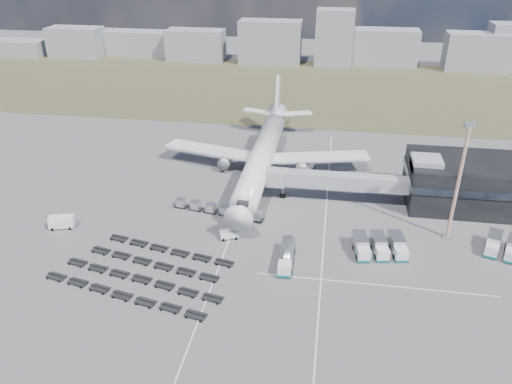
# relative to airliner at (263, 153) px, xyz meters

# --- Properties ---
(ground) EXTENTS (420.00, 420.00, 0.00)m
(ground) POSITION_rel_airliner_xyz_m (0.00, -32.38, -5.29)
(ground) COLOR #565659
(ground) RESTS_ON ground
(grass_strip) EXTENTS (420.00, 90.00, 0.01)m
(grass_strip) POSITION_rel_airliner_xyz_m (0.00, 77.62, -5.29)
(grass_strip) COLOR #4E4D2E
(grass_strip) RESTS_ON ground
(lane_markings) EXTENTS (47.12, 110.00, 0.01)m
(lane_markings) POSITION_rel_airliner_xyz_m (9.77, -29.38, -5.29)
(lane_markings) COLOR silver
(lane_markings) RESTS_ON ground
(terminal) EXTENTS (30.40, 16.40, 11.00)m
(terminal) POSITION_rel_airliner_xyz_m (47.77, -8.41, -0.04)
(terminal) COLOR black
(terminal) RESTS_ON ground
(jet_bridge) EXTENTS (30.30, 3.80, 7.05)m
(jet_bridge) POSITION_rel_airliner_xyz_m (15.90, -11.95, -0.24)
(jet_bridge) COLOR #939399
(jet_bridge) RESTS_ON ground
(airliner) EXTENTS (51.59, 64.53, 17.62)m
(airliner) POSITION_rel_airliner_xyz_m (0.00, 0.00, 0.00)
(airliner) COLOR white
(airliner) RESTS_ON ground
(skyline) EXTENTS (306.90, 21.51, 23.67)m
(skyline) POSITION_rel_airliner_xyz_m (22.66, 118.63, 3.38)
(skyline) COLOR gray
(skyline) RESTS_ON ground
(fuel_tanker) EXTENTS (2.56, 9.52, 3.06)m
(fuel_tanker) POSITION_rel_airliner_xyz_m (9.64, -36.63, -3.76)
(fuel_tanker) COLOR white
(fuel_tanker) RESTS_ON ground
(pushback_tug) EXTENTS (4.00, 3.14, 1.56)m
(pushback_tug) POSITION_rel_airliner_xyz_m (-2.12, -30.07, -4.51)
(pushback_tug) COLOR white
(pushback_tug) RESTS_ON ground
(utility_van) EXTENTS (5.20, 3.37, 2.52)m
(utility_van) POSITION_rel_airliner_xyz_m (-35.85, -31.68, -4.03)
(utility_van) COLOR white
(utility_van) RESTS_ON ground
(catering_truck) EXTENTS (3.73, 5.80, 2.47)m
(catering_truck) POSITION_rel_airliner_xyz_m (10.75, 3.11, -4.03)
(catering_truck) COLOR white
(catering_truck) RESTS_ON ground
(service_trucks_near) EXTENTS (10.15, 8.33, 2.77)m
(service_trucks_near) POSITION_rel_airliner_xyz_m (26.12, -30.64, -3.78)
(service_trucks_near) COLOR white
(service_trucks_near) RESTS_ON ground
(service_trucks_far) EXTENTS (7.72, 8.39, 2.75)m
(service_trucks_far) POSITION_rel_airliner_xyz_m (48.52, -27.03, -3.80)
(service_trucks_far) COLOR white
(service_trucks_far) RESTS_ON ground
(uld_row) EXTENTS (20.01, 5.26, 1.82)m
(uld_row) POSITION_rel_airliner_xyz_m (-6.33, -21.33, -4.20)
(uld_row) COLOR black
(uld_row) RESTS_ON ground
(baggage_dollies) EXTENTS (31.74, 21.40, 0.80)m
(baggage_dollies) POSITION_rel_airliner_xyz_m (-14.26, -43.52, -4.89)
(baggage_dollies) COLOR black
(baggage_dollies) RESTS_ON ground
(floodlight_mast) EXTENTS (2.23, 1.81, 23.44)m
(floodlight_mast) POSITION_rel_airliner_xyz_m (39.54, -23.14, 6.46)
(floodlight_mast) COLOR #BF451E
(floodlight_mast) RESTS_ON ground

